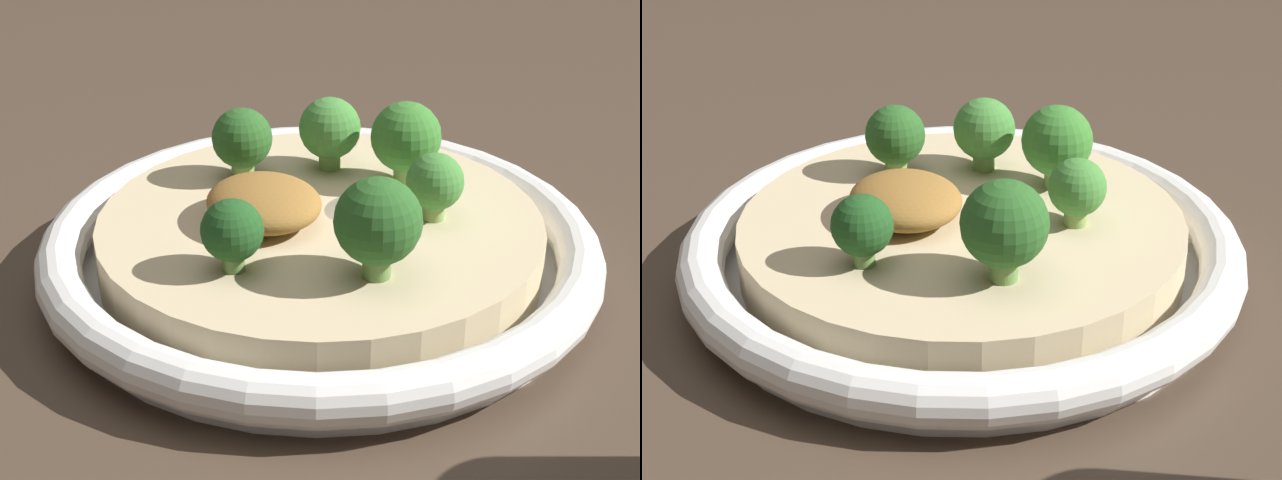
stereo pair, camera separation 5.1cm
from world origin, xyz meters
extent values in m
plane|color=#47382B|center=(0.00, 0.00, 0.00)|extent=(6.00, 6.00, 0.00)
cylinder|color=white|center=(0.00, 0.00, 0.00)|extent=(0.27, 0.27, 0.01)
torus|color=white|center=(0.00, 0.00, 0.02)|extent=(0.29, 0.29, 0.02)
cylinder|color=#CCB78E|center=(0.00, 0.00, 0.02)|extent=(0.23, 0.23, 0.03)
cone|color=white|center=(0.01, 0.02, 0.04)|extent=(0.04, 0.04, 0.01)
ellipsoid|color=olive|center=(-0.01, -0.03, 0.05)|extent=(0.06, 0.06, 0.02)
cylinder|color=#759E4C|center=(-0.01, 0.06, 0.04)|extent=(0.02, 0.02, 0.02)
sphere|color=#387A2D|center=(-0.01, 0.06, 0.06)|extent=(0.04, 0.04, 0.04)
cylinder|color=#759E4C|center=(-0.06, -0.01, 0.04)|extent=(0.02, 0.02, 0.02)
sphere|color=#285B23|center=(-0.06, -0.01, 0.06)|extent=(0.03, 0.03, 0.03)
cylinder|color=#84A856|center=(0.03, 0.05, 0.04)|extent=(0.02, 0.02, 0.01)
sphere|color=#428438|center=(0.03, 0.05, 0.06)|extent=(0.03, 0.03, 0.03)
cylinder|color=#668E47|center=(0.07, -0.01, 0.04)|extent=(0.02, 0.02, 0.02)
sphere|color=#285B23|center=(0.07, -0.01, 0.06)|extent=(0.04, 0.04, 0.04)
cylinder|color=#668E47|center=(-0.05, 0.04, 0.04)|extent=(0.02, 0.02, 0.02)
sphere|color=#428438|center=(-0.05, 0.04, 0.06)|extent=(0.03, 0.03, 0.03)
cylinder|color=#668E47|center=(0.02, -0.06, 0.04)|extent=(0.01, 0.01, 0.01)
sphere|color=#1E4C1E|center=(0.02, -0.06, 0.06)|extent=(0.03, 0.03, 0.03)
camera|label=1|loc=(0.38, -0.25, 0.26)|focal=55.00mm
camera|label=2|loc=(0.40, -0.20, 0.26)|focal=55.00mm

